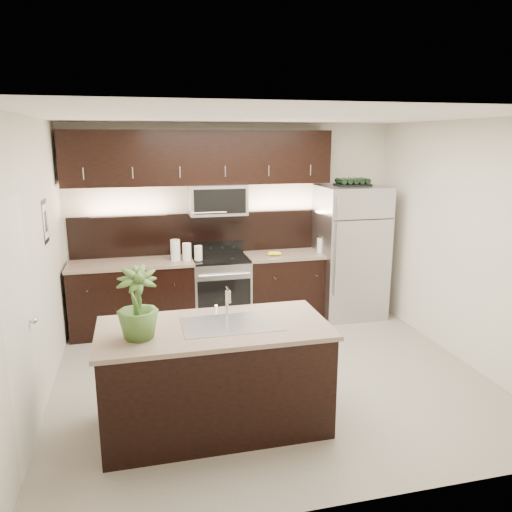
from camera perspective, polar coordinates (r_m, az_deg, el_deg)
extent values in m
plane|color=gray|center=(5.53, 1.66, -13.50)|extent=(4.50, 4.50, 0.00)
cube|color=beige|center=(6.98, -2.61, 3.85)|extent=(4.50, 0.02, 2.70)
cube|color=beige|center=(3.26, 11.19, -7.46)|extent=(4.50, 0.02, 2.70)
cube|color=beige|center=(4.98, -24.06, -1.15)|extent=(0.02, 4.00, 2.70)
cube|color=beige|center=(6.06, 22.75, 1.37)|extent=(0.02, 4.00, 2.70)
cube|color=white|center=(4.94, 1.87, 15.68)|extent=(4.50, 4.00, 0.02)
cube|color=silver|center=(4.33, -25.18, -8.09)|extent=(0.04, 0.80, 2.02)
sphere|color=silver|center=(4.62, -24.05, -6.78)|extent=(0.06, 0.06, 0.06)
cube|color=black|center=(5.65, -22.92, 3.65)|extent=(0.01, 0.32, 0.46)
cube|color=white|center=(5.65, -22.89, 3.66)|extent=(0.00, 0.24, 0.36)
cube|color=black|center=(6.77, -13.89, -4.69)|extent=(1.57, 0.62, 0.90)
cube|color=black|center=(7.06, 3.63, -3.56)|extent=(1.16, 0.62, 0.90)
cube|color=#B2B2B7|center=(6.85, -4.09, -4.11)|extent=(0.76, 0.62, 0.90)
cube|color=black|center=(6.73, -4.15, -0.32)|extent=(0.76, 0.60, 0.03)
cube|color=tan|center=(6.64, -14.11, -0.83)|extent=(1.59, 0.65, 0.04)
cube|color=tan|center=(6.94, 3.68, 0.16)|extent=(1.18, 0.65, 0.04)
cube|color=black|center=(6.92, -6.28, 2.60)|extent=(3.49, 0.02, 0.56)
cube|color=#B2B2B7|center=(6.69, -4.42, 6.44)|extent=(0.76, 0.40, 0.40)
cube|color=black|center=(6.66, -6.33, 11.11)|extent=(3.49, 0.33, 0.70)
cube|color=black|center=(4.49, -4.69, -13.80)|extent=(1.90, 0.90, 0.90)
cube|color=tan|center=(4.30, -4.80, -8.22)|extent=(1.96, 0.96, 0.04)
cube|color=silver|center=(4.31, -2.82, -7.74)|extent=(0.84, 0.50, 0.01)
cylinder|color=silver|center=(4.47, -3.35, -5.43)|extent=(0.03, 0.03, 0.24)
cylinder|color=silver|center=(4.36, -3.21, -3.85)|extent=(0.02, 0.14, 0.02)
cylinder|color=silver|center=(4.31, -3.03, -4.76)|extent=(0.02, 0.02, 0.10)
cube|color=#B2B2B7|center=(7.20, 10.65, 0.49)|extent=(0.90, 0.81, 1.86)
cube|color=black|center=(7.05, 10.97, 7.98)|extent=(0.46, 0.28, 0.03)
cylinder|color=black|center=(6.98, 9.67, 8.42)|extent=(0.08, 0.26, 0.08)
cylinder|color=black|center=(7.01, 10.34, 8.42)|extent=(0.08, 0.26, 0.08)
cylinder|color=black|center=(7.05, 10.99, 8.42)|extent=(0.08, 0.26, 0.08)
cylinder|color=black|center=(7.09, 11.64, 8.41)|extent=(0.08, 0.26, 0.08)
cylinder|color=black|center=(7.12, 12.29, 8.40)|extent=(0.08, 0.26, 0.08)
imported|color=#3C5E25|center=(4.04, -13.42, -5.30)|extent=(0.33, 0.33, 0.58)
cylinder|color=silver|center=(6.57, -9.19, 0.67)|extent=(0.13, 0.13, 0.27)
cylinder|color=silver|center=(6.55, -7.90, 0.48)|extent=(0.11, 0.11, 0.23)
cylinder|color=silver|center=(6.54, -6.61, 0.33)|extent=(0.10, 0.10, 0.19)
cylinder|color=silver|center=(7.02, 7.41, 1.25)|extent=(0.10, 0.10, 0.21)
cylinder|color=silver|center=(6.99, 7.44, 2.17)|extent=(0.11, 0.11, 0.02)
cylinder|color=silver|center=(6.99, 7.45, 2.59)|extent=(0.01, 0.01, 0.08)
ellipsoid|color=yellow|center=(6.78, 1.62, 0.30)|extent=(0.21, 0.17, 0.06)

